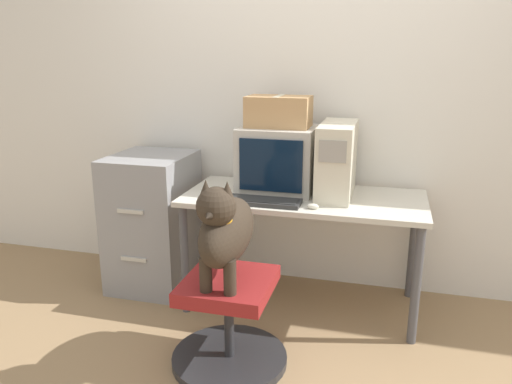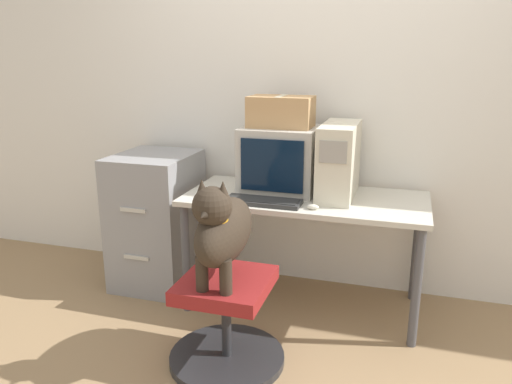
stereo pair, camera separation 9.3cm
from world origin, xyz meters
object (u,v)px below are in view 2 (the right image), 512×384
Objects in this scene: office_chair at (226,323)px; filing_cabinet at (157,220)px; crt_monitor at (280,159)px; keyboard at (263,201)px; pc_tower at (339,160)px; cardboard_box at (281,112)px; dog at (222,228)px.

filing_cabinet is (-0.77, 0.74, 0.23)m from office_chair.
crt_monitor is 0.36m from keyboard.
crt_monitor is at bearing 86.56° from keyboard.
pc_tower is 0.57× the size of filing_cabinet.
keyboard is 1.15× the size of cardboard_box.
pc_tower is 0.86× the size of office_chair.
filing_cabinet is (-1.20, -0.03, -0.48)m from pc_tower.
dog is (-0.42, -0.81, -0.19)m from pc_tower.
keyboard is (-0.38, -0.28, -0.20)m from pc_tower.
cardboard_box reaches higher than keyboard.
crt_monitor is 0.29m from cardboard_box.
crt_monitor reaches higher than dog.
cardboard_box is (0.06, 0.84, 0.46)m from dog.
cardboard_box is at bearing 85.44° from office_chair.
cardboard_box is at bearing 86.61° from keyboard.
office_chair is at bearing -95.30° from keyboard.
cardboard_box reaches higher than office_chair.
pc_tower reaches higher than office_chair.
office_chair is (-0.06, -0.80, -0.68)m from crt_monitor.
crt_monitor is 0.83× the size of dog.
dog reaches higher than keyboard.
crt_monitor is at bearing 85.59° from dog.
pc_tower is 1.34× the size of cardboard_box.
dog is 0.96m from cardboard_box.
pc_tower is 0.45m from cardboard_box.
keyboard is 0.90m from filing_cabinet.
office_chair is 1.10m from filing_cabinet.
crt_monitor is 1.06m from office_chair.
filing_cabinet is (-0.82, 0.25, -0.28)m from keyboard.
pc_tower is 0.93m from dog.
pc_tower is 0.92× the size of dog.
pc_tower reaches higher than filing_cabinet.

